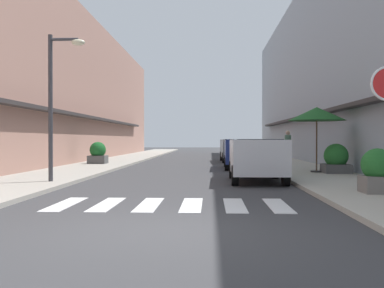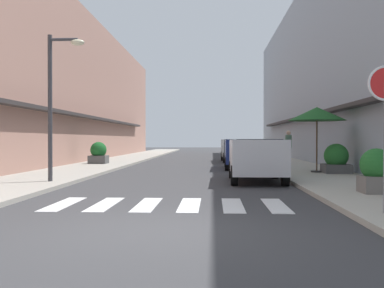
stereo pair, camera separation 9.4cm
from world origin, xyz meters
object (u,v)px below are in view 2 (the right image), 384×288
at_px(planter_corner, 376,171).
at_px(planter_far, 98,153).
at_px(parked_car_far, 236,148).
at_px(planter_midblock, 336,160).
at_px(parked_car_mid, 243,150).
at_px(parked_car_near, 256,155).
at_px(cafe_umbrella, 317,114).
at_px(street_lamp, 56,90).
at_px(pedestrian_walking_near, 289,147).

distance_m(planter_corner, planter_far, 16.82).
distance_m(parked_car_far, planter_midblock, 11.55).
relative_size(parked_car_mid, planter_far, 3.49).
xyz_separation_m(parked_car_near, parked_car_mid, (-0.00, 6.77, 0.00)).
bearing_deg(planter_midblock, cafe_umbrella, 145.66).
relative_size(street_lamp, planter_midblock, 4.00).
xyz_separation_m(street_lamp, planter_midblock, (9.91, 3.92, -2.37)).
xyz_separation_m(planter_midblock, planter_far, (-11.25, 6.55, 0.02)).
height_order(planter_corner, planter_midblock, planter_midblock).
distance_m(cafe_umbrella, planter_midblock, 2.00).
relative_size(parked_car_mid, cafe_umbrella, 1.57).
relative_size(parked_car_far, street_lamp, 0.90).
xyz_separation_m(street_lamp, planter_far, (-1.34, 10.46, -2.35)).
height_order(planter_corner, planter_far, planter_far).
distance_m(planter_midblock, planter_far, 13.02).
bearing_deg(parked_car_near, street_lamp, -168.71).
height_order(parked_car_mid, planter_corner, parked_car_mid).
bearing_deg(pedestrian_walking_near, parked_car_far, -169.31).
height_order(street_lamp, planter_midblock, street_lamp).
height_order(parked_car_near, planter_far, parked_car_near).
bearing_deg(street_lamp, planter_far, 97.31).
distance_m(street_lamp, pedestrian_walking_near, 13.41).
relative_size(street_lamp, planter_far, 3.91).
distance_m(parked_car_near, pedestrian_walking_near, 8.81).
distance_m(parked_car_near, parked_car_far, 13.65).
bearing_deg(street_lamp, parked_car_far, 66.51).
relative_size(planter_midblock, pedestrian_walking_near, 0.65).
relative_size(cafe_umbrella, planter_corner, 2.38).
height_order(parked_car_near, parked_car_far, same).
xyz_separation_m(planter_midblock, pedestrian_walking_near, (-0.91, 5.83, 0.42)).
xyz_separation_m(street_lamp, cafe_umbrella, (9.25, 4.37, -0.54)).
xyz_separation_m(cafe_umbrella, planter_midblock, (0.66, -0.45, -1.83)).
bearing_deg(planter_midblock, parked_car_near, -142.49).
distance_m(parked_car_mid, street_lamp, 10.57).
distance_m(parked_car_near, planter_far, 12.06).
xyz_separation_m(parked_car_mid, planter_far, (-7.84, 2.40, -0.24)).
relative_size(planter_corner, pedestrian_walking_near, 0.62).
bearing_deg(planter_far, cafe_umbrella, -29.92).
distance_m(parked_car_near, planter_corner, 4.79).
height_order(parked_car_far, planter_corner, parked_car_far).
bearing_deg(cafe_umbrella, parked_car_mid, 126.64).
height_order(planter_midblock, pedestrian_walking_near, pedestrian_walking_near).
relative_size(parked_car_near, pedestrian_walking_near, 2.18).
relative_size(planter_corner, planter_midblock, 0.96).
height_order(parked_car_far, street_lamp, street_lamp).
bearing_deg(planter_corner, cafe_umbrella, 88.85).
height_order(parked_car_near, pedestrian_walking_near, pedestrian_walking_near).
xyz_separation_m(parked_car_far, cafe_umbrella, (2.75, -10.58, 1.57)).
height_order(cafe_umbrella, planter_corner, cafe_umbrella).
distance_m(parked_car_far, street_lamp, 16.44).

